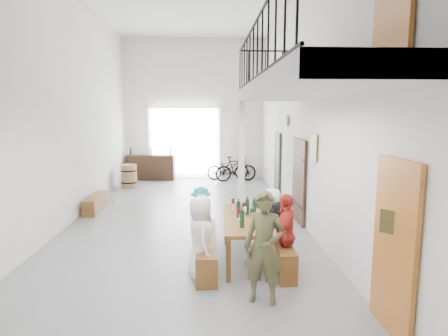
{
  "coord_description": "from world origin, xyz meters",
  "views": [
    {
      "loc": [
        0.52,
        -9.0,
        2.61
      ],
      "look_at": [
        0.9,
        -0.5,
        1.35
      ],
      "focal_mm": 30.0,
      "sensor_mm": 36.0,
      "label": 1
    }
  ],
  "objects_px": {
    "side_bench": "(96,203)",
    "oak_barrel": "(129,176)",
    "bicycle_near": "(228,168)",
    "serving_counter": "(151,167)",
    "host_standing": "(264,247)",
    "bench_inner": "(207,250)",
    "tasting_table": "(247,222)"
  },
  "relations": [
    {
      "from": "side_bench",
      "to": "oak_barrel",
      "type": "xyz_separation_m",
      "value": [
        0.26,
        3.07,
        0.21
      ]
    },
    {
      "from": "oak_barrel",
      "to": "bicycle_near",
      "type": "bearing_deg",
      "value": 23.56
    },
    {
      "from": "side_bench",
      "to": "serving_counter",
      "type": "xyz_separation_m",
      "value": [
        0.79,
        4.67,
        0.28
      ]
    },
    {
      "from": "serving_counter",
      "to": "bicycle_near",
      "type": "height_order",
      "value": "serving_counter"
    },
    {
      "from": "host_standing",
      "to": "bicycle_near",
      "type": "xyz_separation_m",
      "value": [
        0.03,
        9.73,
        -0.35
      ]
    },
    {
      "from": "bench_inner",
      "to": "oak_barrel",
      "type": "relative_size",
      "value": 2.53
    },
    {
      "from": "tasting_table",
      "to": "bicycle_near",
      "type": "relative_size",
      "value": 1.21
    },
    {
      "from": "serving_counter",
      "to": "oak_barrel",
      "type": "bearing_deg",
      "value": -104.96
    },
    {
      "from": "side_bench",
      "to": "bicycle_near",
      "type": "bearing_deg",
      "value": 50.44
    },
    {
      "from": "side_bench",
      "to": "host_standing",
      "type": "bearing_deg",
      "value": -53.44
    },
    {
      "from": "serving_counter",
      "to": "bicycle_near",
      "type": "bearing_deg",
      "value": 2.47
    },
    {
      "from": "bench_inner",
      "to": "serving_counter",
      "type": "height_order",
      "value": "serving_counter"
    },
    {
      "from": "oak_barrel",
      "to": "tasting_table",
      "type": "bearing_deg",
      "value": -62.87
    },
    {
      "from": "tasting_table",
      "to": "side_bench",
      "type": "xyz_separation_m",
      "value": [
        -3.7,
        3.65,
        -0.5
      ]
    },
    {
      "from": "tasting_table",
      "to": "host_standing",
      "type": "height_order",
      "value": "host_standing"
    },
    {
      "from": "oak_barrel",
      "to": "bicycle_near",
      "type": "relative_size",
      "value": 0.49
    },
    {
      "from": "oak_barrel",
      "to": "host_standing",
      "type": "relative_size",
      "value": 0.52
    },
    {
      "from": "side_bench",
      "to": "oak_barrel",
      "type": "distance_m",
      "value": 3.09
    },
    {
      "from": "bench_inner",
      "to": "host_standing",
      "type": "distance_m",
      "value": 1.69
    },
    {
      "from": "serving_counter",
      "to": "bicycle_near",
      "type": "relative_size",
      "value": 1.11
    },
    {
      "from": "host_standing",
      "to": "serving_counter",
      "type": "bearing_deg",
      "value": 125.21
    },
    {
      "from": "bicycle_near",
      "to": "bench_inner",
      "type": "bearing_deg",
      "value": 164.27
    },
    {
      "from": "bicycle_near",
      "to": "tasting_table",
      "type": "bearing_deg",
      "value": 169.08
    },
    {
      "from": "bench_inner",
      "to": "bicycle_near",
      "type": "bearing_deg",
      "value": 84.46
    },
    {
      "from": "side_bench",
      "to": "bicycle_near",
      "type": "relative_size",
      "value": 0.87
    },
    {
      "from": "tasting_table",
      "to": "host_standing",
      "type": "relative_size",
      "value": 1.28
    },
    {
      "from": "bench_inner",
      "to": "oak_barrel",
      "type": "xyz_separation_m",
      "value": [
        -2.74,
        6.78,
        0.17
      ]
    },
    {
      "from": "host_standing",
      "to": "bicycle_near",
      "type": "relative_size",
      "value": 0.94
    },
    {
      "from": "tasting_table",
      "to": "serving_counter",
      "type": "relative_size",
      "value": 1.09
    },
    {
      "from": "bench_inner",
      "to": "bicycle_near",
      "type": "relative_size",
      "value": 1.25
    },
    {
      "from": "tasting_table",
      "to": "bench_inner",
      "type": "height_order",
      "value": "tasting_table"
    },
    {
      "from": "bench_inner",
      "to": "bicycle_near",
      "type": "xyz_separation_m",
      "value": [
        0.82,
        8.34,
        0.2
      ]
    }
  ]
}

